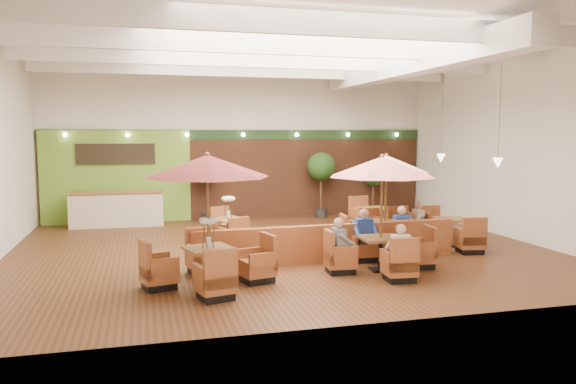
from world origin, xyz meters
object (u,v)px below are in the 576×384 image
object	(u,v)px
topiary_0	(207,173)
topiary_2	(374,177)
table_5	(376,222)
diner_3	(401,225)
topiary_1	(321,169)
diner_0	(400,246)
service_counter	(117,209)
table_4	(441,233)
booth_divider	(329,244)
diner_4	(417,219)
table_0	(208,196)
table_1	(382,192)
diner_1	(364,230)
diner_2	(341,240)
table_2	(386,183)
table_3	(228,227)

from	to	relation	value
topiary_0	topiary_2	bearing A→B (deg)	0.00
table_5	diner_3	world-z (taller)	diner_3
topiary_1	topiary_2	size ratio (longest dim) A/B	1.22
topiary_1	diner_0	xyz separation A→B (m)	(-1.18, -8.97, -1.04)
service_counter	table_4	distance (m)	10.46
topiary_2	booth_divider	bearing A→B (deg)	-120.66
diner_0	diner_4	size ratio (longest dim) A/B	0.98
topiary_2	diner_3	size ratio (longest dim) A/B	2.45
table_0	diner_0	xyz separation A→B (m)	(3.92, -0.68, -1.09)
table_0	table_4	bearing A→B (deg)	5.23
topiary_1	diner_4	distance (m)	5.83
table_1	table_4	distance (m)	3.72
diner_1	diner_2	world-z (taller)	diner_1
table_0	diner_3	size ratio (longest dim) A/B	3.48
table_1	diner_2	world-z (taller)	table_1
diner_2	diner_4	distance (m)	3.87
service_counter	table_2	bearing A→B (deg)	-37.15
service_counter	topiary_1	bearing A→B (deg)	1.59
booth_divider	diner_2	xyz separation A→B (m)	(-0.09, -1.04, 0.29)
table_4	diner_2	distance (m)	4.25
table_5	diner_0	distance (m)	5.37
topiary_0	diner_2	world-z (taller)	topiary_0
table_2	table_3	bearing A→B (deg)	164.96
diner_1	diner_0	bearing A→B (deg)	94.28
table_5	topiary_1	distance (m)	4.16
table_2	topiary_0	xyz separation A→B (m)	(-4.16, 5.66, -0.02)
table_3	table_4	distance (m)	5.89
table_1	table_3	distance (m)	5.02
table_1	table_4	world-z (taller)	table_1
topiary_0	topiary_2	world-z (taller)	topiary_0
table_1	topiary_0	distance (m)	8.54
topiary_2	table_1	bearing A→B (deg)	-112.15
topiary_2	diner_4	size ratio (longest dim) A/B	2.52
table_1	diner_0	distance (m)	1.43
service_counter	topiary_2	xyz separation A→B (m)	(9.29, 0.20, 0.88)
table_0	table_4	xyz separation A→B (m)	(6.64, 2.37, -1.47)
service_counter	diner_1	bearing A→B (deg)	-48.58
table_2	diner_0	size ratio (longest dim) A/B	3.35
topiary_1	diner_3	xyz separation A→B (m)	(-0.01, -6.60, -1.03)
table_0	diner_4	world-z (taller)	table_0
table_1	topiary_1	distance (m)	8.09
topiary_2	diner_3	xyz separation A→B (m)	(-2.09, -6.60, -0.71)
table_1	topiary_2	xyz separation A→B (m)	(3.26, 8.01, -0.33)
table_5	diner_2	bearing A→B (deg)	-132.06
table_0	topiary_0	xyz separation A→B (m)	(0.94, 8.29, -0.11)
topiary_1	diner_2	world-z (taller)	topiary_1
service_counter	table_5	world-z (taller)	service_counter
topiary_2	table_2	bearing A→B (deg)	-110.23
table_1	table_2	xyz separation A→B (m)	(1.17, 2.35, -0.04)
topiary_0	diner_4	size ratio (longest dim) A/B	2.98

